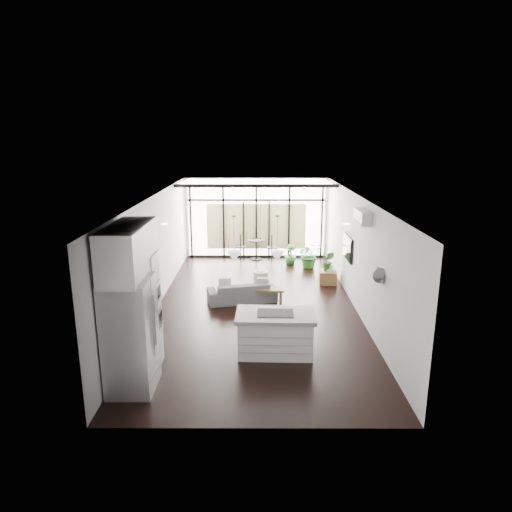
{
  "coord_description": "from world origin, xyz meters",
  "views": [
    {
      "loc": [
        0.02,
        -10.88,
        4.19
      ],
      "look_at": [
        0.0,
        0.3,
        1.25
      ],
      "focal_mm": 32.0,
      "sensor_mm": 36.0,
      "label": 1
    }
  ],
  "objects_px": {
    "fridge": "(131,335)",
    "pouf": "(261,277)",
    "tv": "(348,248)",
    "milk_can": "(330,274)",
    "console_bench": "(260,296)",
    "sofa": "(242,289)",
    "island": "(275,333)"
  },
  "relations": [
    {
      "from": "fridge",
      "to": "tv",
      "type": "bearing_deg",
      "value": 46.82
    },
    {
      "from": "console_bench",
      "to": "sofa",
      "type": "bearing_deg",
      "value": 170.7
    },
    {
      "from": "fridge",
      "to": "console_bench",
      "type": "relative_size",
      "value": 1.57
    },
    {
      "from": "console_bench",
      "to": "pouf",
      "type": "distance_m",
      "value": 1.69
    },
    {
      "from": "pouf",
      "to": "tv",
      "type": "bearing_deg",
      "value": -22.25
    },
    {
      "from": "island",
      "to": "sofa",
      "type": "distance_m",
      "value": 3.05
    },
    {
      "from": "console_bench",
      "to": "tv",
      "type": "height_order",
      "value": "tv"
    },
    {
      "from": "fridge",
      "to": "milk_can",
      "type": "xyz_separation_m",
      "value": [
        4.25,
        5.76,
        -0.69
      ]
    },
    {
      "from": "sofa",
      "to": "pouf",
      "type": "distance_m",
      "value": 1.65
    },
    {
      "from": "island",
      "to": "pouf",
      "type": "height_order",
      "value": "island"
    },
    {
      "from": "island",
      "to": "milk_can",
      "type": "distance_m",
      "value": 4.81
    },
    {
      "from": "console_bench",
      "to": "pouf",
      "type": "xyz_separation_m",
      "value": [
        0.03,
        1.69,
        -0.02
      ]
    },
    {
      "from": "sofa",
      "to": "pouf",
      "type": "bearing_deg",
      "value": -121.3
    },
    {
      "from": "island",
      "to": "milk_can",
      "type": "bearing_deg",
      "value": 70.09
    },
    {
      "from": "fridge",
      "to": "pouf",
      "type": "bearing_deg",
      "value": 68.96
    },
    {
      "from": "tv",
      "to": "console_bench",
      "type": "bearing_deg",
      "value": -162.48
    },
    {
      "from": "island",
      "to": "pouf",
      "type": "relative_size",
      "value": 3.49
    },
    {
      "from": "pouf",
      "to": "tv",
      "type": "relative_size",
      "value": 0.4
    },
    {
      "from": "fridge",
      "to": "sofa",
      "type": "xyz_separation_m",
      "value": [
        1.72,
        4.24,
        -0.63
      ]
    },
    {
      "from": "pouf",
      "to": "sofa",
      "type": "bearing_deg",
      "value": -108.0
    },
    {
      "from": "island",
      "to": "sofa",
      "type": "relative_size",
      "value": 0.87
    },
    {
      "from": "sofa",
      "to": "console_bench",
      "type": "distance_m",
      "value": 0.52
    },
    {
      "from": "island",
      "to": "tv",
      "type": "distance_m",
      "value": 4.22
    },
    {
      "from": "fridge",
      "to": "milk_can",
      "type": "relative_size",
      "value": 3.48
    },
    {
      "from": "sofa",
      "to": "console_bench",
      "type": "xyz_separation_m",
      "value": [
        0.48,
        -0.13,
        -0.15
      ]
    },
    {
      "from": "tv",
      "to": "milk_can",
      "type": "bearing_deg",
      "value": 108.12
    },
    {
      "from": "sofa",
      "to": "milk_can",
      "type": "relative_size",
      "value": 3.17
    },
    {
      "from": "fridge",
      "to": "tv",
      "type": "height_order",
      "value": "fridge"
    },
    {
      "from": "pouf",
      "to": "milk_can",
      "type": "bearing_deg",
      "value": -1.23
    },
    {
      "from": "fridge",
      "to": "island",
      "type": "bearing_deg",
      "value": 27.45
    },
    {
      "from": "console_bench",
      "to": "pouf",
      "type": "height_order",
      "value": "console_bench"
    },
    {
      "from": "island",
      "to": "milk_can",
      "type": "height_order",
      "value": "island"
    }
  ]
}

